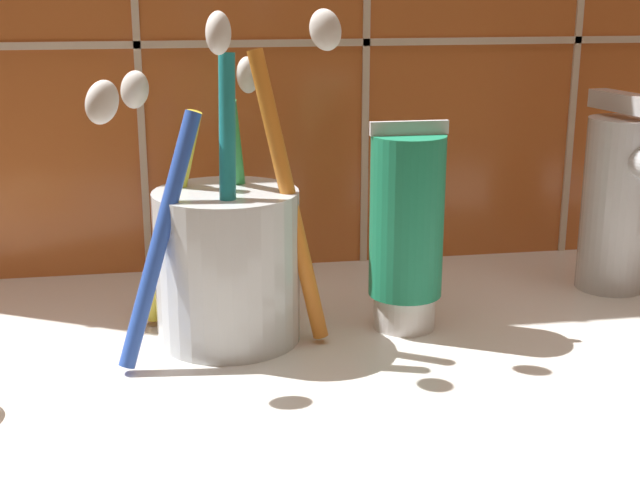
% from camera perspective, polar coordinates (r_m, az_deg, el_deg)
% --- Properties ---
extents(sink_counter, '(0.63, 0.33, 0.02)m').
position_cam_1_polar(sink_counter, '(0.52, 4.83, -7.67)').
color(sink_counter, silver).
rests_on(sink_counter, ground).
extents(toothbrush_cup, '(0.14, 0.11, 0.19)m').
position_cam_1_polar(toothbrush_cup, '(0.51, -6.01, -0.97)').
color(toothbrush_cup, silver).
rests_on(toothbrush_cup, sink_counter).
extents(toothpaste_tube, '(0.05, 0.04, 0.13)m').
position_cam_1_polar(toothpaste_tube, '(0.53, 5.56, 0.72)').
color(toothpaste_tube, white).
rests_on(toothpaste_tube, sink_counter).
extents(sink_faucet, '(0.05, 0.11, 0.13)m').
position_cam_1_polar(sink_faucet, '(0.62, 18.76, 2.61)').
color(sink_faucet, silver).
rests_on(sink_faucet, sink_counter).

